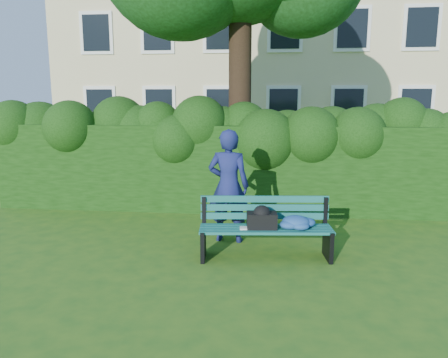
# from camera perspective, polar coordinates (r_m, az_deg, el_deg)

# --- Properties ---
(ground) EXTENTS (80.00, 80.00, 0.00)m
(ground) POSITION_cam_1_polar(r_m,az_deg,el_deg) (7.32, -0.53, -8.20)
(ground) COLOR #295A19
(ground) RESTS_ON ground
(apartment_building) EXTENTS (16.00, 8.08, 12.00)m
(apartment_building) POSITION_cam_1_polar(r_m,az_deg,el_deg) (21.19, 4.33, 20.47)
(apartment_building) COLOR #CCBB89
(apartment_building) RESTS_ON ground
(hedge) EXTENTS (10.00, 1.00, 1.80)m
(hedge) POSITION_cam_1_polar(r_m,az_deg,el_deg) (9.23, 1.11, 1.51)
(hedge) COLOR black
(hedge) RESTS_ON ground
(park_bench) EXTENTS (1.99, 0.75, 0.89)m
(park_bench) POSITION_cam_1_polar(r_m,az_deg,el_deg) (6.53, 6.28, -5.98)
(park_bench) COLOR #115654
(park_bench) RESTS_ON ground
(man_reading) EXTENTS (0.72, 0.51, 1.86)m
(man_reading) POSITION_cam_1_polar(r_m,az_deg,el_deg) (7.15, 0.59, -0.92)
(man_reading) COLOR navy
(man_reading) RESTS_ON ground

